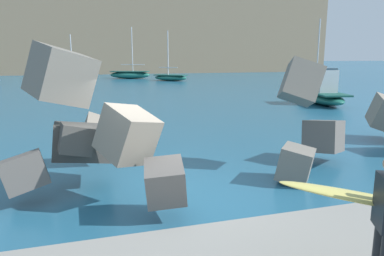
{
  "coord_description": "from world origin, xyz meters",
  "views": [
    {
      "loc": [
        -1.42,
        -7.02,
        2.98
      ],
      "look_at": [
        0.81,
        0.5,
        1.4
      ],
      "focal_mm": 33.31,
      "sensor_mm": 36.0,
      "label": 1
    }
  ],
  "objects_px": {
    "boat_near_left": "(171,77)",
    "boat_far_centre": "(73,76)",
    "boat_far_left": "(130,74)",
    "boat_mid_left": "(320,93)",
    "surfer_with_board": "(381,212)",
    "boat_mid_centre": "(317,81)"
  },
  "relations": [
    {
      "from": "boat_near_left",
      "to": "surfer_with_board",
      "type": "bearing_deg",
      "value": -99.93
    },
    {
      "from": "boat_near_left",
      "to": "boat_mid_left",
      "type": "xyz_separation_m",
      "value": [
        4.29,
        -23.95,
        0.23
      ]
    },
    {
      "from": "boat_mid_centre",
      "to": "boat_far_left",
      "type": "xyz_separation_m",
      "value": [
        -16.77,
        18.2,
        0.06
      ]
    },
    {
      "from": "surfer_with_board",
      "to": "boat_far_left",
      "type": "bearing_deg",
      "value": 86.54
    },
    {
      "from": "boat_near_left",
      "to": "boat_far_left",
      "type": "height_order",
      "value": "boat_far_left"
    },
    {
      "from": "boat_mid_left",
      "to": "boat_far_centre",
      "type": "relative_size",
      "value": 1.09
    },
    {
      "from": "boat_near_left",
      "to": "boat_far_left",
      "type": "xyz_separation_m",
      "value": [
        -4.29,
        5.99,
        0.12
      ]
    },
    {
      "from": "boat_near_left",
      "to": "boat_far_left",
      "type": "bearing_deg",
      "value": 125.61
    },
    {
      "from": "boat_mid_centre",
      "to": "boat_mid_left",
      "type": "bearing_deg",
      "value": -124.92
    },
    {
      "from": "boat_near_left",
      "to": "boat_far_centre",
      "type": "distance_m",
      "value": 12.86
    },
    {
      "from": "boat_far_left",
      "to": "boat_mid_left",
      "type": "bearing_deg",
      "value": -74.01
    },
    {
      "from": "surfer_with_board",
      "to": "boat_near_left",
      "type": "relative_size",
      "value": 0.33
    },
    {
      "from": "surfer_with_board",
      "to": "boat_far_left",
      "type": "xyz_separation_m",
      "value": [
        2.82,
        46.59,
        -0.71
      ]
    },
    {
      "from": "boat_near_left",
      "to": "boat_mid_centre",
      "type": "height_order",
      "value": "boat_mid_centre"
    },
    {
      "from": "boat_mid_left",
      "to": "boat_mid_centre",
      "type": "xyz_separation_m",
      "value": [
        8.19,
        11.73,
        -0.18
      ]
    },
    {
      "from": "boat_near_left",
      "to": "boat_far_centre",
      "type": "height_order",
      "value": "boat_near_left"
    },
    {
      "from": "boat_near_left",
      "to": "boat_mid_left",
      "type": "distance_m",
      "value": 24.33
    },
    {
      "from": "boat_mid_centre",
      "to": "boat_near_left",
      "type": "bearing_deg",
      "value": 135.63
    },
    {
      "from": "boat_near_left",
      "to": "boat_mid_centre",
      "type": "distance_m",
      "value": 17.46
    },
    {
      "from": "boat_far_left",
      "to": "boat_far_centre",
      "type": "distance_m",
      "value": 7.48
    },
    {
      "from": "boat_mid_left",
      "to": "boat_mid_centre",
      "type": "relative_size",
      "value": 0.94
    },
    {
      "from": "surfer_with_board",
      "to": "boat_mid_left",
      "type": "height_order",
      "value": "boat_mid_left"
    }
  ]
}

